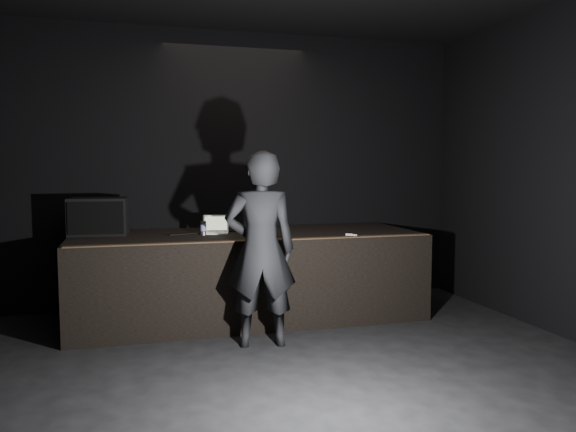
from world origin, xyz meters
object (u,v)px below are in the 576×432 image
at_px(laptop, 216,229).
at_px(person, 260,249).
at_px(beer_can, 203,228).
at_px(stage_riser, 248,275).
at_px(stage_monitor, 99,216).

height_order(laptop, person, person).
distance_m(beer_can, person, 1.11).
distance_m(stage_riser, beer_can, 0.79).
distance_m(laptop, beer_can, 0.23).
distance_m(laptop, person, 1.21).
bearing_deg(person, laptop, -70.14).
xyz_separation_m(stage_monitor, beer_can, (1.14, -0.36, -0.13)).
height_order(stage_riser, beer_can, beer_can).
xyz_separation_m(laptop, person, (0.27, -1.18, -0.09)).
distance_m(stage_riser, laptop, 0.67).
bearing_deg(stage_monitor, stage_riser, -3.82).
distance_m(stage_monitor, person, 2.10).
bearing_deg(stage_monitor, beer_can, -11.77).
relative_size(stage_riser, laptop, 11.50).
bearing_deg(stage_monitor, laptop, -2.99).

